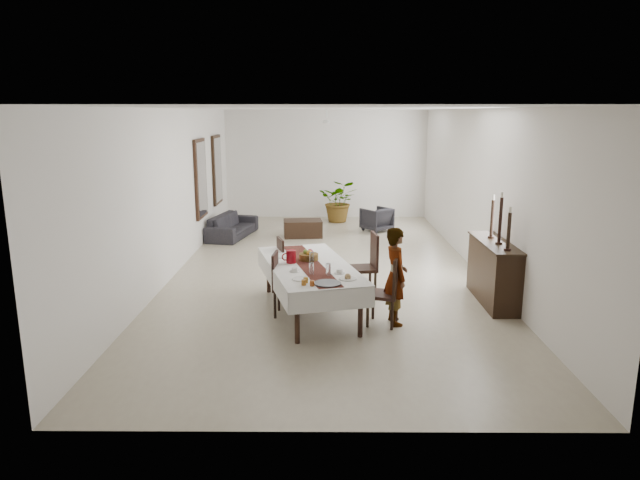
{
  "coord_description": "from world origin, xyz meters",
  "views": [
    {
      "loc": [
        -0.07,
        -11.15,
        3.14
      ],
      "look_at": [
        -0.13,
        -1.9,
        1.05
      ],
      "focal_mm": 32.0,
      "sensor_mm": 36.0,
      "label": 1
    }
  ],
  "objects_px": {
    "woman": "(396,276)",
    "sofa": "(232,226)",
    "dining_table_top": "(309,267)",
    "red_pitcher": "(291,256)",
    "sideboard_body": "(493,273)"
  },
  "relations": [
    {
      "from": "sideboard_body",
      "to": "red_pitcher",
      "type": "bearing_deg",
      "value": -172.39
    },
    {
      "from": "woman",
      "to": "sideboard_body",
      "type": "height_order",
      "value": "woman"
    },
    {
      "from": "red_pitcher",
      "to": "dining_table_top",
      "type": "bearing_deg",
      "value": -16.03
    },
    {
      "from": "sofa",
      "to": "sideboard_body",
      "type": "bearing_deg",
      "value": -122.76
    },
    {
      "from": "sofa",
      "to": "dining_table_top",
      "type": "bearing_deg",
      "value": -147.66
    },
    {
      "from": "dining_table_top",
      "to": "sofa",
      "type": "xyz_separation_m",
      "value": [
        -2.11,
        5.63,
        -0.47
      ]
    },
    {
      "from": "dining_table_top",
      "to": "red_pitcher",
      "type": "bearing_deg",
      "value": 149.04
    },
    {
      "from": "dining_table_top",
      "to": "sofa",
      "type": "bearing_deg",
      "value": 95.64
    },
    {
      "from": "woman",
      "to": "sofa",
      "type": "distance_m",
      "value": 7.02
    },
    {
      "from": "woman",
      "to": "sofa",
      "type": "bearing_deg",
      "value": 19.45
    },
    {
      "from": "woman",
      "to": "sofa",
      "type": "height_order",
      "value": "woman"
    },
    {
      "from": "woman",
      "to": "sofa",
      "type": "relative_size",
      "value": 0.76
    },
    {
      "from": "dining_table_top",
      "to": "sofa",
      "type": "relative_size",
      "value": 1.28
    },
    {
      "from": "sofa",
      "to": "woman",
      "type": "bearing_deg",
      "value": -139.04
    },
    {
      "from": "red_pitcher",
      "to": "woman",
      "type": "bearing_deg",
      "value": -19.56
    }
  ]
}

